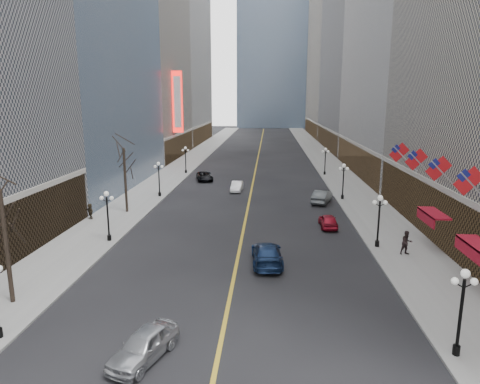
# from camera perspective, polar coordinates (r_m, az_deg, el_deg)

# --- Properties ---
(sidewalk_east) EXTENTS (6.00, 230.00, 0.15)m
(sidewalk_east) POSITION_cam_1_polar(r_m,az_deg,el_deg) (77.58, 12.46, 2.73)
(sidewalk_east) COLOR gray
(sidewalk_east) RESTS_ON ground
(sidewalk_west) EXTENTS (6.00, 230.00, 0.15)m
(sidewalk_west) POSITION_cam_1_polar(r_m,az_deg,el_deg) (78.44, -8.24, 2.99)
(sidewalk_west) COLOR gray
(sidewalk_west) RESTS_ON ground
(lane_line) EXTENTS (0.25, 200.00, 0.02)m
(lane_line) POSITION_cam_1_polar(r_m,az_deg,el_deg) (86.64, 2.27, 3.94)
(lane_line) COLOR gold
(lane_line) RESTS_ON ground
(bldg_east_c) EXTENTS (26.60, 40.60, 48.80)m
(bldg_east_c) POSITION_cam_1_polar(r_m,az_deg,el_deg) (115.61, 18.50, 17.44)
(bldg_east_c) COLOR gray
(bldg_east_c) RESTS_ON ground
(bldg_east_d) EXTENTS (26.60, 46.60, 62.80)m
(bldg_east_d) POSITION_cam_1_polar(r_m,az_deg,el_deg) (158.22, 14.66, 18.65)
(bldg_east_d) COLOR #A9A08C
(bldg_east_d) RESTS_ON ground
(bldg_west_c) EXTENTS (26.60, 30.60, 50.80)m
(bldg_west_c) POSITION_cam_1_polar(r_m,az_deg,el_deg) (98.96, -16.09, 19.15)
(bldg_west_c) COLOR #A9A08C
(bldg_west_c) RESTS_ON ground
(bldg_west_d) EXTENTS (26.60, 38.60, 72.80)m
(bldg_west_d) POSITION_cam_1_polar(r_m,az_deg,el_deg) (132.86, -11.09, 22.30)
(bldg_west_d) COLOR silver
(bldg_west_d) RESTS_ON ground
(streetlamp_east_0) EXTENTS (1.26, 0.44, 4.52)m
(streetlamp_east_0) POSITION_cam_1_polar(r_m,az_deg,el_deg) (23.86, 27.47, -13.06)
(streetlamp_east_0) COLOR black
(streetlamp_east_0) RESTS_ON sidewalk_east
(streetlamp_east_1) EXTENTS (1.26, 0.44, 4.52)m
(streetlamp_east_1) POSITION_cam_1_polar(r_m,az_deg,el_deg) (38.15, 18.06, -3.00)
(streetlamp_east_1) COLOR black
(streetlamp_east_1) RESTS_ON sidewalk_east
(streetlamp_east_2) EXTENTS (1.26, 0.44, 4.52)m
(streetlamp_east_2) POSITION_cam_1_polar(r_m,az_deg,el_deg) (55.36, 13.62, 1.88)
(streetlamp_east_2) COLOR black
(streetlamp_east_2) RESTS_ON sidewalk_east
(streetlamp_east_3) EXTENTS (1.26, 0.44, 4.52)m
(streetlamp_east_3) POSITION_cam_1_polar(r_m,az_deg,el_deg) (72.95, 11.30, 4.43)
(streetlamp_east_3) COLOR black
(streetlamp_east_3) RESTS_ON sidewalk_east
(streetlamp_west_1) EXTENTS (1.26, 0.44, 4.52)m
(streetlamp_west_1) POSITION_cam_1_polar(r_m,az_deg,el_deg) (39.60, -17.26, -2.40)
(streetlamp_west_1) COLOR black
(streetlamp_west_1) RESTS_ON sidewalk_west
(streetlamp_west_2) EXTENTS (1.26, 0.44, 4.52)m
(streetlamp_west_2) POSITION_cam_1_polar(r_m,az_deg,el_deg) (56.37, -10.76, 2.19)
(streetlamp_west_2) COLOR black
(streetlamp_west_2) RESTS_ON sidewalk_west
(streetlamp_west_3) EXTENTS (1.26, 0.44, 4.52)m
(streetlamp_west_3) POSITION_cam_1_polar(r_m,az_deg,el_deg) (73.71, -7.27, 4.65)
(streetlamp_west_3) COLOR black
(streetlamp_west_3) RESTS_ON sidewalk_west
(flag_2) EXTENTS (2.87, 0.12, 2.87)m
(flag_2) POSITION_cam_1_polar(r_m,az_deg,el_deg) (31.01, 28.45, 1.00)
(flag_2) COLOR #B2B2B7
(flag_2) RESTS_ON ground
(flag_3) EXTENTS (2.87, 0.12, 2.87)m
(flag_3) POSITION_cam_1_polar(r_m,az_deg,el_deg) (35.54, 25.18, 2.58)
(flag_3) COLOR #B2B2B7
(flag_3) RESTS_ON ground
(flag_4) EXTENTS (2.87, 0.12, 2.87)m
(flag_4) POSITION_cam_1_polar(r_m,az_deg,el_deg) (40.19, 22.66, 3.80)
(flag_4) COLOR #B2B2B7
(flag_4) RESTS_ON ground
(flag_5) EXTENTS (2.87, 0.12, 2.87)m
(flag_5) POSITION_cam_1_polar(r_m,az_deg,el_deg) (44.91, 20.65, 4.75)
(flag_5) COLOR #B2B2B7
(flag_5) RESTS_ON ground
(awning_b) EXTENTS (1.40, 4.00, 0.93)m
(awning_b) POSITION_cam_1_polar(r_m,az_deg,el_deg) (32.32, 28.98, -6.36)
(awning_b) COLOR maroon
(awning_b) RESTS_ON ground
(awning_c) EXTENTS (1.40, 4.00, 0.93)m
(awning_c) POSITION_cam_1_polar(r_m,az_deg,el_deg) (39.39, 24.16, -2.75)
(awning_c) COLOR maroon
(awning_c) RESTS_ON ground
(theatre_marquee) EXTENTS (2.00, 0.55, 12.00)m
(theatre_marquee) POSITION_cam_1_polar(r_m,az_deg,el_deg) (87.62, -8.33, 11.78)
(theatre_marquee) COLOR red
(theatre_marquee) RESTS_ON ground
(tree_west_near) EXTENTS (3.60, 3.60, 7.92)m
(tree_west_near) POSITION_cam_1_polar(r_m,az_deg,el_deg) (29.22, -29.20, -1.80)
(tree_west_near) COLOR #2D231C
(tree_west_near) RESTS_ON sidewalk_west
(tree_west_far) EXTENTS (3.60, 3.60, 7.92)m
(tree_west_far) POSITION_cam_1_polar(r_m,az_deg,el_deg) (48.78, -15.20, 4.41)
(tree_west_far) COLOR #2D231C
(tree_west_far) RESTS_ON sidewalk_west
(car_nb_near) EXTENTS (3.18, 4.77, 1.51)m
(car_nb_near) POSITION_cam_1_polar(r_m,az_deg,el_deg) (22.74, -12.71, -19.31)
(car_nb_near) COLOR #AAADB2
(car_nb_near) RESTS_ON ground
(car_nb_mid) EXTENTS (1.59, 4.12, 1.34)m
(car_nb_mid) POSITION_cam_1_polar(r_m,az_deg,el_deg) (59.51, -0.42, 0.75)
(car_nb_mid) COLOR white
(car_nb_mid) RESTS_ON ground
(car_nb_far) EXTENTS (3.46, 5.44, 1.40)m
(car_nb_far) POSITION_cam_1_polar(r_m,az_deg,el_deg) (67.50, -4.73, 2.11)
(car_nb_far) COLOR black
(car_nb_far) RESTS_ON ground
(car_sb_near) EXTENTS (2.67, 5.78, 1.64)m
(car_sb_near) POSITION_cam_1_polar(r_m,az_deg,el_deg) (33.57, 3.60, -8.22)
(car_sb_near) COLOR #132549
(car_sb_near) RESTS_ON ground
(car_sb_mid) EXTENTS (1.64, 4.02, 1.37)m
(car_sb_mid) POSITION_cam_1_polar(r_m,az_deg,el_deg) (43.63, 11.67, -3.78)
(car_sb_mid) COLOR maroon
(car_sb_mid) RESTS_ON ground
(car_sb_far) EXTENTS (3.16, 5.16, 1.61)m
(car_sb_far) POSITION_cam_1_polar(r_m,az_deg,el_deg) (53.65, 10.87, -0.60)
(car_sb_far) COLOR #484D4F
(car_sb_far) RESTS_ON ground
(ped_east_walk) EXTENTS (1.06, 0.73, 1.98)m
(ped_east_walk) POSITION_cam_1_polar(r_m,az_deg,el_deg) (37.51, 21.33, -6.32)
(ped_east_walk) COLOR black
(ped_east_walk) RESTS_ON sidewalk_east
(ped_west_far) EXTENTS (1.45, 1.34, 1.66)m
(ped_west_far) POSITION_cam_1_polar(r_m,az_deg,el_deg) (47.90, -19.36, -2.42)
(ped_west_far) COLOR #2C2418
(ped_west_far) RESTS_ON sidewalk_west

